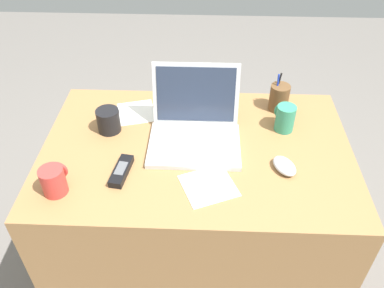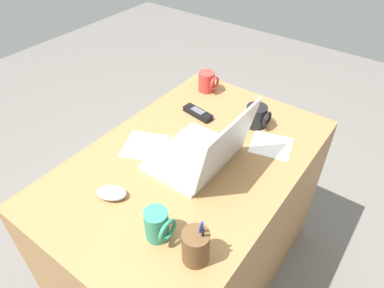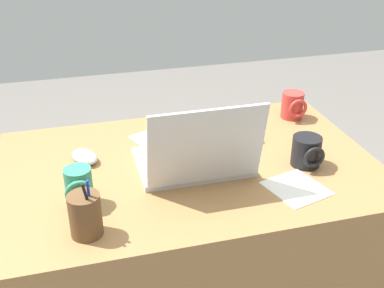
{
  "view_description": "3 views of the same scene",
  "coord_description": "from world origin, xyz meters",
  "px_view_note": "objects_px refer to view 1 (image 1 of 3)",
  "views": [
    {
      "loc": [
        0.03,
        -1.09,
        1.69
      ],
      "look_at": [
        -0.02,
        -0.03,
        0.79
      ],
      "focal_mm": 37.52,
      "sensor_mm": 36.0,
      "label": 1
    },
    {
      "loc": [
        0.76,
        0.56,
        1.61
      ],
      "look_at": [
        -0.03,
        -0.02,
        0.79
      ],
      "focal_mm": 32.27,
      "sensor_mm": 36.0,
      "label": 2
    },
    {
      "loc": [
        0.32,
        1.22,
        1.48
      ],
      "look_at": [
        -0.02,
        -0.04,
        0.8
      ],
      "focal_mm": 45.91,
      "sensor_mm": 36.0,
      "label": 3
    }
  ],
  "objects_px": {
    "coffee_mug_spare": "(285,117)",
    "coffee_mug_tall": "(109,120)",
    "laptop": "(195,128)",
    "computer_mouse": "(284,166)",
    "pen_holder": "(279,97)",
    "cordless_phone": "(121,171)",
    "coffee_mug_white": "(54,180)"
  },
  "relations": [
    {
      "from": "laptop",
      "to": "coffee_mug_spare",
      "type": "relative_size",
      "value": 3.16
    },
    {
      "from": "coffee_mug_spare",
      "to": "coffee_mug_tall",
      "type": "bearing_deg",
      "value": -177.15
    },
    {
      "from": "laptop",
      "to": "coffee_mug_white",
      "type": "distance_m",
      "value": 0.51
    },
    {
      "from": "cordless_phone",
      "to": "computer_mouse",
      "type": "bearing_deg",
      "value": 4.47
    },
    {
      "from": "computer_mouse",
      "to": "pen_holder",
      "type": "relative_size",
      "value": 0.66
    },
    {
      "from": "coffee_mug_spare",
      "to": "pen_holder",
      "type": "distance_m",
      "value": 0.13
    },
    {
      "from": "coffee_mug_spare",
      "to": "cordless_phone",
      "type": "bearing_deg",
      "value": -154.87
    },
    {
      "from": "coffee_mug_white",
      "to": "cordless_phone",
      "type": "distance_m",
      "value": 0.21
    },
    {
      "from": "coffee_mug_tall",
      "to": "pen_holder",
      "type": "distance_m",
      "value": 0.67
    },
    {
      "from": "laptop",
      "to": "cordless_phone",
      "type": "relative_size",
      "value": 2.23
    },
    {
      "from": "coffee_mug_white",
      "to": "coffee_mug_spare",
      "type": "xyz_separation_m",
      "value": [
        0.76,
        0.35,
        0.0
      ]
    },
    {
      "from": "coffee_mug_white",
      "to": "computer_mouse",
      "type": "bearing_deg",
      "value": 9.8
    },
    {
      "from": "computer_mouse",
      "to": "cordless_phone",
      "type": "bearing_deg",
      "value": 159.0
    },
    {
      "from": "coffee_mug_tall",
      "to": "pen_holder",
      "type": "bearing_deg",
      "value": 13.98
    },
    {
      "from": "laptop",
      "to": "coffee_mug_tall",
      "type": "distance_m",
      "value": 0.33
    },
    {
      "from": "laptop",
      "to": "pen_holder",
      "type": "distance_m",
      "value": 0.39
    },
    {
      "from": "laptop",
      "to": "coffee_mug_spare",
      "type": "height_order",
      "value": "laptop"
    },
    {
      "from": "computer_mouse",
      "to": "coffee_mug_spare",
      "type": "xyz_separation_m",
      "value": [
        0.03,
        0.23,
        0.04
      ]
    },
    {
      "from": "laptop",
      "to": "coffee_mug_spare",
      "type": "distance_m",
      "value": 0.34
    },
    {
      "from": "laptop",
      "to": "coffee_mug_white",
      "type": "bearing_deg",
      "value": -147.46
    },
    {
      "from": "coffee_mug_white",
      "to": "pen_holder",
      "type": "height_order",
      "value": "pen_holder"
    },
    {
      "from": "coffee_mug_tall",
      "to": "pen_holder",
      "type": "relative_size",
      "value": 0.64
    },
    {
      "from": "coffee_mug_tall",
      "to": "coffee_mug_spare",
      "type": "bearing_deg",
      "value": 2.85
    },
    {
      "from": "coffee_mug_tall",
      "to": "cordless_phone",
      "type": "xyz_separation_m",
      "value": [
        0.09,
        -0.24,
        -0.03
      ]
    },
    {
      "from": "cordless_phone",
      "to": "coffee_mug_white",
      "type": "bearing_deg",
      "value": -156.34
    },
    {
      "from": "laptop",
      "to": "computer_mouse",
      "type": "bearing_deg",
      "value": -25.7
    },
    {
      "from": "coffee_mug_spare",
      "to": "cordless_phone",
      "type": "height_order",
      "value": "coffee_mug_spare"
    },
    {
      "from": "computer_mouse",
      "to": "cordless_phone",
      "type": "distance_m",
      "value": 0.55
    },
    {
      "from": "computer_mouse",
      "to": "coffee_mug_tall",
      "type": "relative_size",
      "value": 1.03
    },
    {
      "from": "cordless_phone",
      "to": "pen_holder",
      "type": "xyz_separation_m",
      "value": [
        0.56,
        0.4,
        0.04
      ]
    },
    {
      "from": "coffee_mug_white",
      "to": "pen_holder",
      "type": "xyz_separation_m",
      "value": [
        0.76,
        0.48,
        0.01
      ]
    },
    {
      "from": "coffee_mug_spare",
      "to": "pen_holder",
      "type": "height_order",
      "value": "pen_holder"
    }
  ]
}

